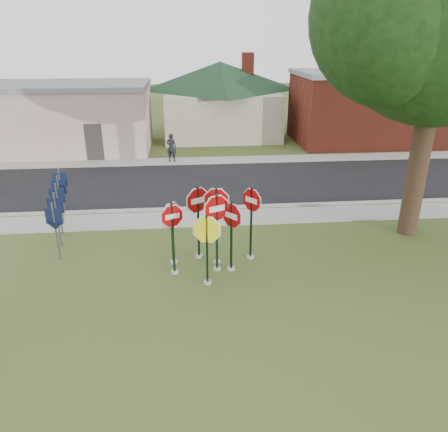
{
  "coord_description": "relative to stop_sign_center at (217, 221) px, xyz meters",
  "views": [
    {
      "loc": [
        -0.77,
        -10.81,
        6.87
      ],
      "look_at": [
        0.42,
        2.0,
        1.55
      ],
      "focal_mm": 35.0,
      "sensor_mm": 36.0,
      "label": 1
    }
  ],
  "objects": [
    {
      "name": "building_brick",
      "position": [
        11.86,
        17.18,
        0.73
      ],
      "size": [
        10.2,
        6.2,
        4.75
      ],
      "color": "maroon",
      "rests_on": "ground"
    },
    {
      "name": "stop_sign_far_right",
      "position": [
        1.17,
        0.68,
        -0.07
      ],
      "size": [
        0.67,
        0.82,
        2.59
      ],
      "color": "#A5A299",
      "rests_on": "ground"
    },
    {
      "name": "building_house",
      "position": [
        1.87,
        20.68,
        1.97
      ],
      "size": [
        11.6,
        11.6,
        6.2
      ],
      "color": "#C2B79A",
      "rests_on": "ground"
    },
    {
      "name": "road",
      "position": [
        -0.14,
        8.68,
        -1.66
      ],
      "size": [
        60.0,
        7.0,
        0.04
      ],
      "primitive_type": "cube",
      "color": "black",
      "rests_on": "ground"
    },
    {
      "name": "stop_sign_back_left",
      "position": [
        -0.53,
        0.9,
        -0.03
      ],
      "size": [
        0.99,
        0.64,
        2.62
      ],
      "color": "#A5A299",
      "rests_on": "ground"
    },
    {
      "name": "stop_sign_yellow",
      "position": [
        -0.35,
        -0.81,
        -0.26
      ],
      "size": [
        1.13,
        0.24,
        2.33
      ],
      "color": "#A5A299",
      "rests_on": "ground"
    },
    {
      "name": "stop_sign_far_left",
      "position": [
        -1.38,
        0.58,
        -0.3
      ],
      "size": [
        0.8,
        0.87,
        2.27
      ],
      "color": "#A5A299",
      "rests_on": "ground"
    },
    {
      "name": "pedestrian",
      "position": [
        -1.64,
        12.97,
        -0.8
      ],
      "size": [
        0.68,
        0.55,
        1.64
      ],
      "primitive_type": "imported",
      "rotation": [
        0.0,
        0.0,
        2.85
      ],
      "color": "black",
      "rests_on": "sidewalk_far"
    },
    {
      "name": "sidewalk_far",
      "position": [
        -0.14,
        12.98,
        -1.65
      ],
      "size": [
        60.0,
        1.6,
        0.06
      ],
      "primitive_type": "cube",
      "color": "gray",
      "rests_on": "ground"
    },
    {
      "name": "oak_tree",
      "position": [
        7.36,
        2.18,
        6.02
      ],
      "size": [
        10.98,
        10.38,
        11.41
      ],
      "color": "#302015",
      "rests_on": "ground"
    },
    {
      "name": "stop_sign_right",
      "position": [
        0.45,
        -0.05,
        -0.19
      ],
      "size": [
        0.73,
        0.86,
        2.42
      ],
      "color": "#A5A299",
      "rests_on": "ground"
    },
    {
      "name": "ground",
      "position": [
        -0.14,
        -1.32,
        -1.68
      ],
      "size": [
        120.0,
        120.0,
        0.0
      ],
      "primitive_type": "plane",
      "color": "#3B4F1D",
      "rests_on": "ground"
    },
    {
      "name": "curb",
      "position": [
        -0.14,
        5.18,
        -1.61
      ],
      "size": [
        60.0,
        0.2,
        0.14
      ],
      "primitive_type": "cube",
      "color": "gray",
      "rests_on": "ground"
    },
    {
      "name": "sidewalk_near",
      "position": [
        -0.14,
        4.18,
        -1.65
      ],
      "size": [
        60.0,
        1.6,
        0.06
      ],
      "primitive_type": "cube",
      "color": "gray",
      "rests_on": "ground"
    },
    {
      "name": "building_stucco",
      "position": [
        -9.13,
        16.68,
        0.47
      ],
      "size": [
        12.2,
        6.2,
        4.2
      ],
      "color": "beige",
      "rests_on": "ground"
    },
    {
      "name": "route_sign_row",
      "position": [
        -5.54,
        3.18,
        -0.46
      ],
      "size": [
        1.43,
        4.63,
        2.0
      ],
      "color": "#59595E",
      "rests_on": "ground"
    },
    {
      "name": "stop_sign_left",
      "position": [
        -1.33,
        -0.09,
        -0.21
      ],
      "size": [
        0.9,
        0.41,
        2.42
      ],
      "color": "#A5A299",
      "rests_on": "ground"
    },
    {
      "name": "stop_sign_center",
      "position": [
        0.0,
        0.0,
        0.0
      ],
      "size": [
        1.05,
        0.5,
        2.66
      ],
      "color": "#A5A299",
      "rests_on": "ground"
    },
    {
      "name": "stop_sign_back_right",
      "position": [
        0.03,
        0.43,
        0.04
      ],
      "size": [
        1.09,
        0.24,
        2.74
      ],
      "color": "#A5A299",
      "rests_on": "ground"
    }
  ]
}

